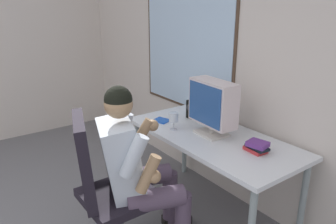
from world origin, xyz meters
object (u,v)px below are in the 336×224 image
(desk, at_px, (211,143))
(office_chair, at_px, (102,181))
(person_seated, at_px, (138,167))
(crt_monitor, at_px, (213,104))
(desk_speaker, at_px, (192,109))
(cd_case, at_px, (162,120))
(book_stack, at_px, (257,147))
(wine_glass, at_px, (174,118))

(desk, xyz_separation_m, office_chair, (-0.07, -0.95, -0.07))
(person_seated, distance_m, crt_monitor, 0.78)
(desk, bearing_deg, crt_monitor, 132.77)
(desk_speaker, relative_size, cd_case, 0.98)
(book_stack, bearing_deg, cd_case, -168.81)
(desk, relative_size, wine_glass, 10.08)
(office_chair, relative_size, cd_case, 6.21)
(wine_glass, bearing_deg, desk_speaker, 113.72)
(person_seated, bearing_deg, crt_monitor, 90.56)
(desk, height_order, cd_case, cd_case)
(cd_case, bearing_deg, office_chair, -61.73)
(crt_monitor, height_order, desk_speaker, crt_monitor)
(desk, relative_size, person_seated, 1.20)
(desk, relative_size, cd_case, 8.82)
(person_seated, distance_m, wine_glass, 0.61)
(cd_case, bearing_deg, person_seated, -47.54)
(desk_speaker, xyz_separation_m, book_stack, (0.84, -0.09, -0.05))
(person_seated, bearing_deg, cd_case, 132.46)
(person_seated, xyz_separation_m, cd_case, (-0.51, 0.56, 0.08))
(book_stack, relative_size, cd_case, 1.04)
(person_seated, distance_m, book_stack, 0.86)
(desk_speaker, xyz_separation_m, cd_case, (-0.09, -0.28, -0.08))
(office_chair, xyz_separation_m, crt_monitor, (0.07, 0.95, 0.40))
(book_stack, bearing_deg, wine_glass, -162.20)
(crt_monitor, xyz_separation_m, wine_glass, (-0.27, -0.19, -0.16))
(desk, bearing_deg, office_chair, -94.38)
(desk, xyz_separation_m, cd_case, (-0.51, -0.14, 0.08))
(wine_glass, bearing_deg, book_stack, 17.80)
(crt_monitor, height_order, book_stack, crt_monitor)
(crt_monitor, relative_size, desk_speaker, 2.64)
(desk_speaker, bearing_deg, desk, -18.20)
(desk_speaker, height_order, cd_case, desk_speaker)
(office_chair, distance_m, wine_glass, 0.83)
(office_chair, relative_size, wine_glass, 7.10)
(desk, xyz_separation_m, person_seated, (0.00, -0.70, 0.00))
(desk, xyz_separation_m, crt_monitor, (-0.00, 0.00, 0.34))
(desk, bearing_deg, book_stack, 5.48)
(office_chair, height_order, wine_glass, office_chair)
(office_chair, distance_m, person_seated, 0.27)
(crt_monitor, bearing_deg, cd_case, -163.72)
(crt_monitor, bearing_deg, desk_speaker, 162.07)
(wine_glass, xyz_separation_m, desk_speaker, (-0.14, 0.32, -0.02))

